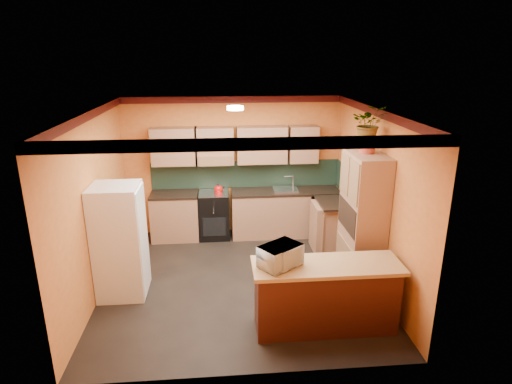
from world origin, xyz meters
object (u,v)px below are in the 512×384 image
Objects in this scene: fridge at (120,241)px; microwave at (280,256)px; breakfast_bar at (325,298)px; pantry at (362,222)px; base_cabinets_back at (246,214)px; stove at (214,215)px.

fridge is 3.35× the size of microwave.
microwave is at bearing 180.00° from breakfast_bar.
pantry is 1.45m from breakfast_bar.
microwave reaches higher than base_cabinets_back.
fridge is at bearing 158.47° from breakfast_bar.
microwave reaches higher than breakfast_bar.
pantry is 1.17× the size of breakfast_bar.
fridge is 3.04m from breakfast_bar.
microwave is (2.20, -1.11, 0.22)m from fridge.
pantry is (1.62, -2.06, 0.61)m from base_cabinets_back.
fridge is at bearing -134.72° from base_cabinets_back.
pantry is 1.75m from microwave.
pantry is (3.60, -0.06, 0.20)m from fridge.
microwave is (-0.60, 0.00, 0.63)m from breakfast_bar.
stove is 0.51× the size of breakfast_bar.
fridge reaches higher than base_cabinets_back.
base_cabinets_back is 2.84m from fridge.
microwave is (0.23, -3.11, 0.63)m from base_cabinets_back.
pantry is (2.25, -2.06, 0.59)m from stove.
pantry is at bearing -42.46° from stove.
stove reaches higher than breakfast_bar.
breakfast_bar is (-0.79, -1.05, -0.61)m from pantry.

